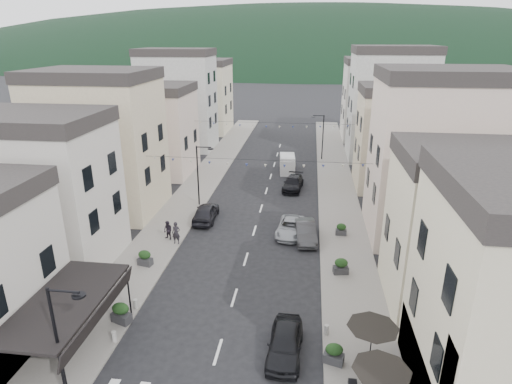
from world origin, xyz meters
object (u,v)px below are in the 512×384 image
at_px(parked_car_a, 285,343).
at_px(parked_car_d, 293,183).
at_px(parked_car_e, 206,212).
at_px(delivery_van, 287,163).
at_px(pedestrian_a, 176,233).
at_px(parked_car_c, 290,227).
at_px(pedestrian_b, 168,230).
at_px(parked_car_b, 305,231).

height_order(parked_car_a, parked_car_d, parked_car_a).
relative_size(parked_car_e, delivery_van, 1.00).
xyz_separation_m(parked_car_d, delivery_van, (-0.99, 6.37, 0.36)).
distance_m(parked_car_d, pedestrian_a, 16.62).
xyz_separation_m(parked_car_e, delivery_van, (6.41, 15.62, 0.26)).
relative_size(parked_car_c, delivery_van, 1.01).
relative_size(parked_car_a, parked_car_c, 0.94).
xyz_separation_m(parked_car_c, pedestrian_a, (-8.87, -3.04, 0.39)).
bearing_deg(parked_car_c, parked_car_d, 96.64).
xyz_separation_m(delivery_van, pedestrian_b, (-8.49, -19.95, -0.13)).
bearing_deg(parked_car_b, pedestrian_a, -173.95).
relative_size(delivery_van, pedestrian_a, 2.51).
distance_m(parked_car_c, pedestrian_a, 9.39).
distance_m(parked_car_a, pedestrian_a, 14.71).
height_order(delivery_van, pedestrian_b, delivery_van).
xyz_separation_m(parked_car_e, pedestrian_a, (-1.20, -4.98, 0.25)).
relative_size(parked_car_c, pedestrian_b, 2.90).
xyz_separation_m(pedestrian_a, pedestrian_b, (-0.88, 0.64, -0.12)).
height_order(parked_car_d, pedestrian_a, pedestrian_a).
bearing_deg(pedestrian_b, delivery_van, 90.55).
relative_size(parked_car_a, parked_car_b, 0.97).
bearing_deg(parked_car_a, parked_car_e, 118.50).
xyz_separation_m(parked_car_a, parked_car_c, (-0.44, 14.43, -0.10)).
xyz_separation_m(parked_car_a, pedestrian_a, (-9.31, 11.38, 0.29)).
distance_m(parked_car_d, delivery_van, 6.46).
height_order(parked_car_a, parked_car_b, same).
bearing_deg(pedestrian_a, parked_car_b, 12.43).
xyz_separation_m(parked_car_b, delivery_van, (-2.53, 18.39, 0.31)).
relative_size(parked_car_d, pedestrian_b, 2.97).
distance_m(pedestrian_a, pedestrian_b, 1.10).
bearing_deg(pedestrian_a, delivery_van, 69.90).
xyz_separation_m(parked_car_a, pedestrian_b, (-10.20, 12.02, 0.18)).
bearing_deg(parked_car_d, pedestrian_a, -115.28).
bearing_deg(pedestrian_b, parked_car_d, 78.67).
bearing_deg(parked_car_d, parked_car_b, -76.84).
relative_size(parked_car_b, parked_car_d, 0.95).
height_order(parked_car_c, parked_car_d, parked_car_d).
distance_m(parked_car_b, pedestrian_a, 10.37).
height_order(parked_car_e, delivery_van, delivery_van).
bearing_deg(parked_car_c, parked_car_a, -83.00).
relative_size(parked_car_b, pedestrian_b, 2.82).
relative_size(parked_car_a, parked_car_e, 0.94).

